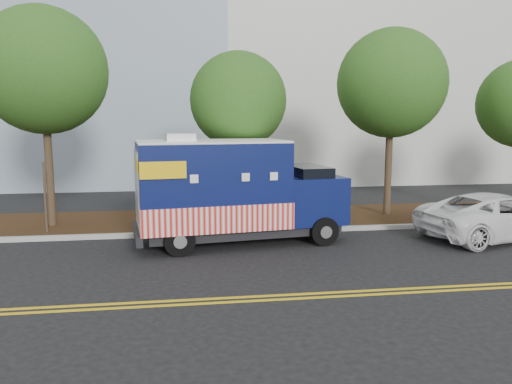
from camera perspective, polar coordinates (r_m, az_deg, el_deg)
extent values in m
plane|color=black|center=(15.00, -6.50, -6.19)|extent=(120.00, 120.00, 0.00)
cube|color=#9E9E99|center=(16.34, -6.67, -4.71)|extent=(120.00, 0.18, 0.15)
cube|color=black|center=(18.39, -6.87, -3.24)|extent=(120.00, 4.00, 0.15)
cube|color=gold|center=(10.75, -5.68, -12.08)|extent=(120.00, 0.10, 0.01)
cube|color=gold|center=(10.52, -5.61, -12.55)|extent=(120.00, 0.10, 0.01)
cylinder|color=#38281C|center=(18.22, -22.56, 2.64)|extent=(0.26, 0.26, 4.28)
sphere|color=#214E16|center=(18.22, -23.13, 12.65)|extent=(4.17, 4.17, 4.17)
cylinder|color=#38281C|center=(17.57, -1.99, 1.91)|extent=(0.26, 0.26, 3.57)
sphere|color=#214E16|center=(17.47, -2.03, 10.46)|extent=(3.32, 3.32, 3.32)
cylinder|color=#38281C|center=(19.44, 14.89, 2.97)|extent=(0.26, 0.26, 4.05)
sphere|color=#214E16|center=(19.41, 15.23, 11.89)|extent=(4.00, 4.00, 4.00)
cube|color=#473828|center=(17.27, -22.94, -0.81)|extent=(0.06, 0.06, 2.40)
cube|color=black|center=(15.32, -1.59, -4.17)|extent=(5.95, 2.69, 0.29)
cube|color=#0A1247|center=(14.88, -5.06, 0.96)|extent=(4.58, 2.91, 2.46)
cube|color=red|center=(15.01, -5.02, -2.34)|extent=(4.63, 2.97, 0.77)
cube|color=white|center=(14.77, -5.12, 5.78)|extent=(4.58, 2.91, 0.06)
cube|color=#B7B7BA|center=(14.62, -8.70, 6.21)|extent=(0.92, 0.92, 0.23)
cube|color=#0A1247|center=(15.82, 5.97, -0.68)|extent=(2.12, 2.43, 1.44)
cube|color=black|center=(15.71, 5.84, 1.79)|extent=(1.28, 2.12, 0.67)
cube|color=black|center=(16.27, 9.03, -2.20)|extent=(0.35, 2.04, 0.31)
cube|color=black|center=(14.87, -13.39, -4.66)|extent=(0.49, 2.31, 0.29)
cube|color=#B7B7BA|center=(14.62, -13.46, 0.83)|extent=(0.28, 1.84, 1.95)
cube|color=#B7B7BA|center=(16.12, -4.81, 1.71)|extent=(1.84, 0.28, 1.13)
cube|color=yellow|center=(13.39, -10.57, 2.46)|extent=(1.22, 0.18, 0.46)
cube|color=yellow|center=(15.82, -11.42, 3.32)|extent=(1.22, 0.18, 0.46)
cylinder|color=black|center=(15.07, 7.77, -4.45)|extent=(0.89, 0.40, 0.86)
cylinder|color=black|center=(16.97, 4.93, -2.97)|extent=(0.89, 0.40, 0.86)
cylinder|color=black|center=(13.94, -8.74, -5.52)|extent=(0.89, 0.40, 0.86)
cylinder|color=black|center=(15.97, -9.69, -3.77)|extent=(0.89, 0.40, 0.86)
imported|color=white|center=(17.48, 26.02, -2.49)|extent=(5.52, 3.28, 1.44)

